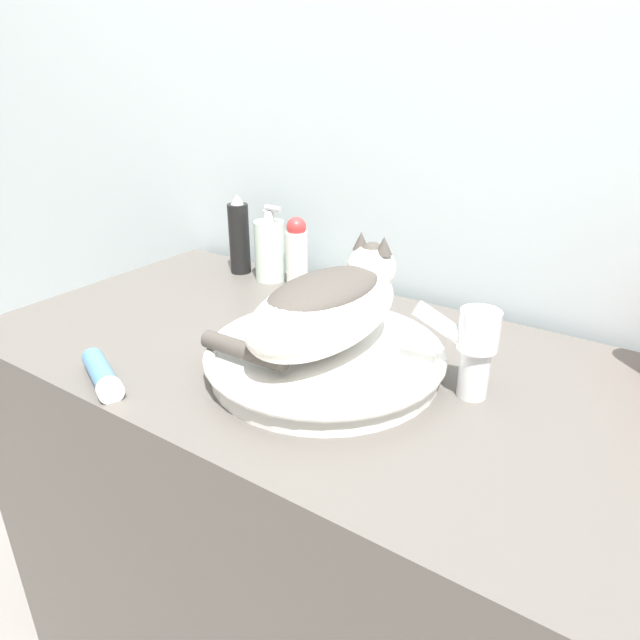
# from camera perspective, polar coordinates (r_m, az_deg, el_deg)

# --- Properties ---
(wall_back) EXTENTS (8.00, 0.05, 2.40)m
(wall_back) POSITION_cam_1_polar(r_m,az_deg,el_deg) (1.20, 9.82, 19.17)
(wall_back) COLOR silver
(wall_back) RESTS_ON ground_plane
(vanity_counter) EXTENTS (1.20, 0.63, 0.85)m
(vanity_counter) POSITION_cam_1_polar(r_m,az_deg,el_deg) (1.24, -0.76, -20.88)
(vanity_counter) COLOR #56514C
(vanity_counter) RESTS_ON ground_plane
(sink_basin) EXTENTS (0.38, 0.38, 0.05)m
(sink_basin) POSITION_cam_1_polar(r_m,az_deg,el_deg) (0.91, 0.48, -3.78)
(sink_basin) COLOR silver
(sink_basin) RESTS_ON vanity_counter
(cat) EXTENTS (0.24, 0.33, 0.15)m
(cat) POSITION_cam_1_polar(r_m,az_deg,el_deg) (0.88, 0.82, 1.58)
(cat) COLOR silver
(cat) RESTS_ON sink_basin
(faucet) EXTENTS (0.13, 0.07, 0.14)m
(faucet) POSITION_cam_1_polar(r_m,az_deg,el_deg) (0.85, 14.99, -2.48)
(faucet) COLOR silver
(faucet) RESTS_ON vanity_counter
(deodorant_stick) EXTENTS (0.05, 0.05, 0.16)m
(deodorant_stick) POSITION_cam_1_polar(r_m,az_deg,el_deg) (1.25, -2.34, 6.78)
(deodorant_stick) COLOR white
(deodorant_stick) RESTS_ON vanity_counter
(hairspray_can_black) EXTENTS (0.05, 0.05, 0.18)m
(hairspray_can_black) POSITION_cam_1_polar(r_m,az_deg,el_deg) (1.35, -8.08, 8.22)
(hairspray_can_black) COLOR black
(hairspray_can_black) RESTS_ON vanity_counter
(soap_pump_bottle) EXTENTS (0.07, 0.07, 0.17)m
(soap_pump_bottle) POSITION_cam_1_polar(r_m,az_deg,el_deg) (1.30, -5.04, 7.01)
(soap_pump_bottle) COLOR silver
(soap_pump_bottle) RESTS_ON vanity_counter
(cream_tube) EXTENTS (0.13, 0.09, 0.04)m
(cream_tube) POSITION_cam_1_polar(r_m,az_deg,el_deg) (0.94, -20.98, -5.12)
(cream_tube) COLOR #4C7FB2
(cream_tube) RESTS_ON vanity_counter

